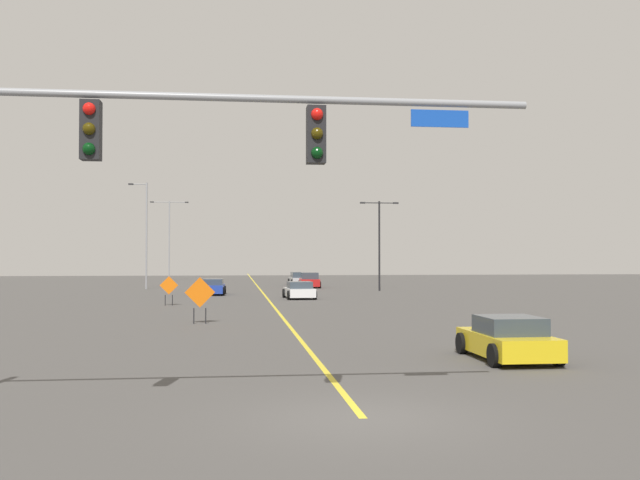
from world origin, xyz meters
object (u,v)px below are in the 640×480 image
Objects in this scene: street_lamp_far_right at (145,231)px; construction_sign_median_far at (169,287)px; car_red_approaching at (309,281)px; car_white_far at (299,291)px; street_lamp_mid_left at (169,234)px; construction_sign_median_near at (200,294)px; street_lamp_mid_right at (379,238)px; car_blue_mid at (213,287)px; car_silver_distant at (299,279)px; car_yellow_near at (508,339)px; traffic_signal_assembly at (97,155)px.

street_lamp_far_right is 23.53m from construction_sign_median_far.
car_white_far is (-2.59, -17.86, -0.11)m from car_red_approaching.
street_lamp_mid_left is 59.09m from construction_sign_median_near.
construction_sign_median_near is 19.42m from car_white_far.
street_lamp_mid_right is (20.62, -5.85, -0.66)m from street_lamp_far_right.
car_silver_distant is at bearing 65.32° from car_blue_mid.
construction_sign_median_far is 0.46× the size of car_yellow_near.
car_blue_mid is at bearing -79.41° from street_lamp_mid_left.
street_lamp_far_right is at bearing 164.16° from street_lamp_mid_right.
construction_sign_median_near is at bearing 87.29° from traffic_signal_assembly.
street_lamp_far_right reaches higher than car_yellow_near.
street_lamp_mid_right is at bearing 83.49° from car_yellow_near.
street_lamp_far_right reaches higher than car_red_approaching.
car_silver_distant is at bearing 91.10° from car_yellow_near.
car_yellow_near is at bearing -89.25° from car_red_approaching.
car_yellow_near is at bearing -88.90° from car_silver_distant.
car_yellow_near is (11.73, -24.57, -0.53)m from construction_sign_median_far.
construction_sign_median_near reaches higher than car_white_far.
construction_sign_median_near is 43.57m from car_silver_distant.
street_lamp_far_right is at bearing -152.48° from car_silver_distant.
street_lamp_far_right is at bearing -175.35° from car_red_approaching.
street_lamp_far_right reaches higher than construction_sign_median_far.
street_lamp_mid_left reaches higher than car_red_approaching.
street_lamp_far_right is 1.25× the size of street_lamp_mid_right.
street_lamp_far_right is (-5.68, 54.26, 0.55)m from traffic_signal_assembly.
construction_sign_median_near is at bearing -115.68° from street_lamp_mid_right.
car_white_far is at bearing 95.99° from car_yellow_near.
car_red_approaching is 14.69m from car_blue_mid.
construction_sign_median_far is at bearing 101.21° from construction_sign_median_near.
street_lamp_far_right reaches higher than car_blue_mid.
car_silver_distant is (-5.80, 13.58, -3.98)m from street_lamp_mid_right.
car_silver_distant is (14.75, -15.78, -5.18)m from street_lamp_mid_left.
street_lamp_far_right is 21.42m from car_white_far.
car_blue_mid is at bearing -161.79° from street_lamp_mid_right.
car_red_approaching is (11.10, 24.02, -0.43)m from construction_sign_median_far.
construction_sign_median_far reaches higher than car_white_far.
car_white_far is at bearing -52.70° from street_lamp_far_right.
traffic_signal_assembly is 50.66m from street_lamp_mid_right.
construction_sign_median_near is at bearing 127.08° from car_yellow_near.
construction_sign_median_near is (6.58, -35.05, -4.00)m from street_lamp_far_right.
car_blue_mid is at bearing -58.51° from street_lamp_far_right.
street_lamp_far_right is 21.45m from street_lamp_mid_right.
car_blue_mid is (0.77, 43.74, -4.16)m from traffic_signal_assembly.
traffic_signal_assembly is 2.90× the size of car_blue_mid.
street_lamp_mid_left is at bearing 100.59° from car_blue_mid.
construction_sign_median_near is at bearing -100.91° from car_silver_distant.
construction_sign_median_near reaches higher than car_blue_mid.
car_silver_distant is (9.15, 61.99, -4.10)m from traffic_signal_assembly.
traffic_signal_assembly is 13.01m from car_yellow_near.
car_yellow_near is (9.44, -36.84, 0.01)m from car_blue_mid.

